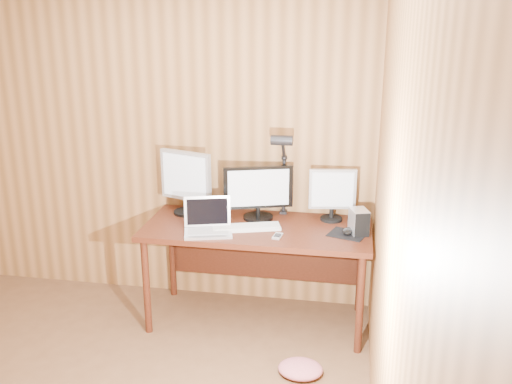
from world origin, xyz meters
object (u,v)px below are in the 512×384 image
(monitor_center, at_px, (258,192))
(monitor_right, at_px, (332,193))
(keyboard, at_px, (246,227))
(speaker, at_px, (361,217))
(desk, at_px, (259,238))
(mouse, at_px, (348,231))
(desk_lamp, at_px, (283,163))
(laptop, at_px, (208,223))
(hard_drive, at_px, (359,222))
(phone, at_px, (278,236))
(monitor_left, at_px, (186,180))

(monitor_center, height_order, monitor_right, monitor_center)
(keyboard, bearing_deg, speaker, -2.77)
(desk, distance_m, mouse, 0.66)
(desk, bearing_deg, desk_lamp, 45.97)
(laptop, height_order, hard_drive, laptop)
(phone, bearing_deg, desk_lamp, 100.88)
(desk, height_order, speaker, speaker)
(monitor_left, relative_size, mouse, 4.16)
(speaker, bearing_deg, monitor_right, 159.31)
(monitor_left, distance_m, mouse, 1.24)
(phone, bearing_deg, hard_drive, 24.26)
(desk, bearing_deg, phone, -55.56)
(mouse, xyz_separation_m, desk_lamp, (-0.49, 0.27, 0.39))
(desk, height_order, desk_lamp, desk_lamp)
(mouse, bearing_deg, desk, -166.17)
(desk, distance_m, monitor_center, 0.34)
(keyboard, height_order, phone, keyboard)
(hard_drive, xyz_separation_m, desk_lamp, (-0.56, 0.24, 0.33))
(desk, relative_size, mouse, 13.93)
(mouse, bearing_deg, monitor_right, 139.55)
(monitor_right, xyz_separation_m, desk_lamp, (-0.36, 0.01, 0.21))
(laptop, xyz_separation_m, mouse, (0.95, 0.11, -0.03))
(desk, distance_m, phone, 0.33)
(monitor_center, xyz_separation_m, mouse, (0.65, -0.21, -0.18))
(desk, relative_size, keyboard, 3.25)
(hard_drive, bearing_deg, phone, 178.43)
(monitor_left, relative_size, phone, 4.29)
(desk, height_order, monitor_right, monitor_right)
(mouse, distance_m, phone, 0.48)
(speaker, relative_size, desk_lamp, 0.19)
(desk_lamp, bearing_deg, laptop, -127.45)
(mouse, xyz_separation_m, phone, (-0.46, -0.13, -0.02))
(monitor_left, bearing_deg, monitor_right, 21.07)
(desk, xyz_separation_m, hard_drive, (0.71, -0.09, 0.21))
(desk, height_order, mouse, mouse)
(monitor_center, xyz_separation_m, hard_drive, (0.73, -0.17, -0.12))
(monitor_center, height_order, mouse, monitor_center)
(monitor_left, xyz_separation_m, desk_lamp, (0.72, 0.05, 0.16))
(monitor_center, height_order, desk_lamp, desk_lamp)
(monitor_right, xyz_separation_m, keyboard, (-0.58, -0.28, -0.19))
(keyboard, distance_m, desk_lamp, 0.54)
(monitor_center, relative_size, speaker, 3.90)
(keyboard, xyz_separation_m, hard_drive, (0.77, 0.05, 0.07))
(speaker, xyz_separation_m, desk_lamp, (-0.57, 0.09, 0.35))
(mouse, bearing_deg, speaker, 89.74)
(desk, xyz_separation_m, phone, (0.17, -0.25, 0.13))
(mouse, bearing_deg, desk_lamp, 175.29)
(monitor_center, distance_m, mouse, 0.71)
(monitor_left, xyz_separation_m, laptop, (0.25, -0.33, -0.20))
(monitor_right, height_order, mouse, monitor_right)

